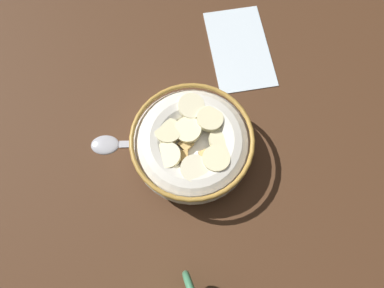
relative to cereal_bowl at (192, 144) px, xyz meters
The scene contains 4 objects.
ground_plane 3.84cm from the cereal_bowl, 77.36° to the left, with size 98.29×98.29×2.00cm, color #472B19.
cereal_bowl is the anchor object (origin of this frame).
spoon 10.84cm from the cereal_bowl, 64.19° to the left, with size 6.17×13.15×0.80cm.
folded_napkin 18.51cm from the cereal_bowl, 44.37° to the right, with size 14.79×8.88×0.30cm, color silver.
Camera 1 is at (-14.06, 5.31, 46.52)cm, focal length 32.70 mm.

